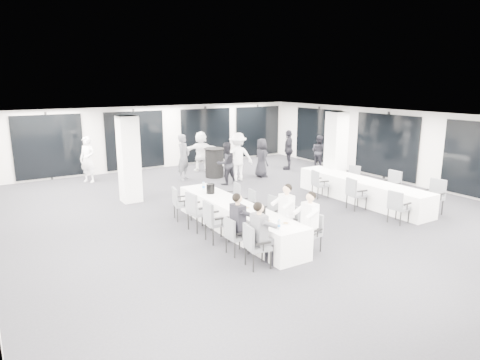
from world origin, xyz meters
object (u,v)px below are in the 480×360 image
(chair_side_left_far, at_px, (318,182))
(chair_main_left_fourth, at_px, (196,209))
(chair_side_right_far, at_px, (352,177))
(chair_main_left_second, at_px, (234,234))
(standing_guest_d, at_px, (289,147))
(ice_bucket_far, at_px, (210,189))
(standing_guest_h, at_px, (319,150))
(chair_main_right_fourth, at_px, (248,203))
(chair_side_right_mid, at_px, (391,184))
(standing_guest_f, at_px, (201,149))
(chair_main_right_mid, at_px, (271,211))
(chair_side_left_near, at_px, (397,205))
(chair_main_right_near, at_px, (312,230))
(standing_guest_b, at_px, (226,161))
(banquet_table_side, at_px, (361,191))
(chair_side_right_near, at_px, (434,194))
(chair_main_left_near, at_px, (254,243))
(standing_guest_e, at_px, (262,155))
(standing_guest_g, at_px, (87,156))
(chair_main_right_far, at_px, (233,196))
(cocktail_table, at_px, (214,163))
(banquet_table_main, at_px, (236,218))
(standing_guest_c, at_px, (238,154))
(chair_main_left_far, at_px, (180,202))
(chair_side_left_mid, at_px, (355,192))
(ice_bucket_near, at_px, (261,212))
(chair_main_right_second, at_px, (289,220))

(chair_side_left_far, bearing_deg, chair_main_left_fourth, -67.94)
(chair_side_right_far, bearing_deg, chair_main_left_second, 97.54)
(standing_guest_d, height_order, ice_bucket_far, standing_guest_d)
(standing_guest_d, xyz_separation_m, standing_guest_h, (1.37, -0.48, -0.15))
(chair_main_right_fourth, distance_m, chair_side_right_mid, 5.07)
(standing_guest_f, bearing_deg, chair_main_right_mid, 94.78)
(chair_main_right_fourth, relative_size, chair_side_left_near, 0.93)
(chair_main_right_near, relative_size, chair_side_left_near, 0.94)
(chair_side_left_near, bearing_deg, standing_guest_b, -170.40)
(banquet_table_side, height_order, chair_side_right_near, chair_side_right_near)
(chair_main_left_near, height_order, chair_side_left_near, chair_main_left_near)
(chair_main_left_second, xyz_separation_m, ice_bucket_far, (0.79, 2.60, 0.39))
(standing_guest_e, bearing_deg, standing_guest_g, 72.93)
(chair_main_right_far, relative_size, chair_side_right_mid, 0.87)
(banquet_table_side, bearing_deg, chair_side_left_far, 126.35)
(chair_main_left_second, relative_size, chair_main_right_mid, 0.95)
(chair_main_right_near, height_order, standing_guest_g, standing_guest_g)
(cocktail_table, xyz_separation_m, chair_side_right_near, (3.11, -7.87, -0.01))
(chair_main_right_near, bearing_deg, cocktail_table, -20.81)
(cocktail_table, bearing_deg, chair_main_right_far, -112.22)
(chair_main_left_near, bearing_deg, chair_main_left_fourth, -171.40)
(banquet_table_side, relative_size, standing_guest_h, 2.95)
(standing_guest_d, xyz_separation_m, standing_guest_f, (-3.43, 1.80, -0.01))
(chair_main_left_second, bearing_deg, chair_main_right_mid, 116.71)
(banquet_table_main, relative_size, standing_guest_b, 2.71)
(cocktail_table, distance_m, standing_guest_g, 4.98)
(chair_side_right_near, bearing_deg, chair_side_right_mid, -1.39)
(chair_main_right_near, xyz_separation_m, chair_main_right_fourth, (-0.00, 2.70, -0.01))
(standing_guest_c, bearing_deg, standing_guest_d, -152.66)
(chair_main_right_mid, relative_size, standing_guest_f, 0.46)
(chair_side_left_near, bearing_deg, standing_guest_h, 148.71)
(standing_guest_h, bearing_deg, standing_guest_d, 59.45)
(chair_main_right_fourth, relative_size, standing_guest_c, 0.40)
(chair_side_right_far, height_order, standing_guest_f, standing_guest_f)
(chair_main_right_mid, bearing_deg, chair_main_left_far, 29.64)
(chair_main_left_fourth, height_order, standing_guest_h, standing_guest_h)
(banquet_table_main, height_order, chair_side_left_near, chair_side_left_near)
(banquet_table_side, bearing_deg, chair_side_left_mid, -148.82)
(chair_side_left_mid, distance_m, chair_side_right_near, 2.29)
(cocktail_table, relative_size, standing_guest_d, 0.60)
(chair_side_right_far, height_order, ice_bucket_far, ice_bucket_far)
(chair_main_left_far, bearing_deg, ice_bucket_near, 26.45)
(chair_main_right_fourth, distance_m, chair_side_right_near, 5.56)
(chair_main_right_fourth, distance_m, chair_side_left_far, 3.39)
(chair_main_right_second, bearing_deg, standing_guest_b, -11.09)
(chair_main_left_fourth, height_order, standing_guest_d, standing_guest_d)
(banquet_table_main, height_order, chair_main_left_near, chair_main_left_near)
(chair_side_right_mid, height_order, standing_guest_e, standing_guest_e)
(standing_guest_b, height_order, standing_guest_h, standing_guest_b)
(chair_main_right_far, xyz_separation_m, chair_side_left_mid, (3.30, -1.74, 0.05))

